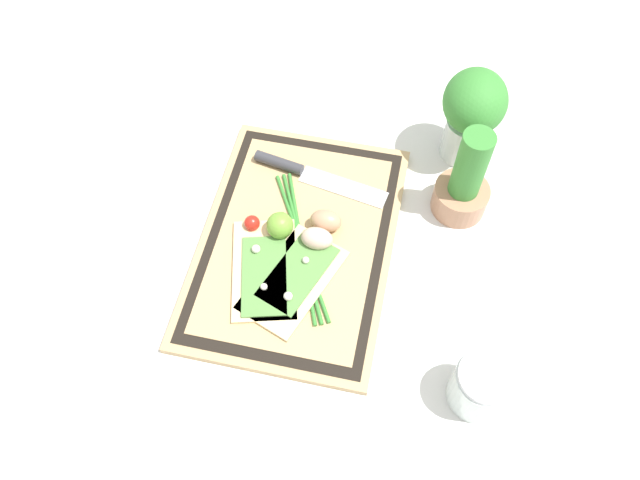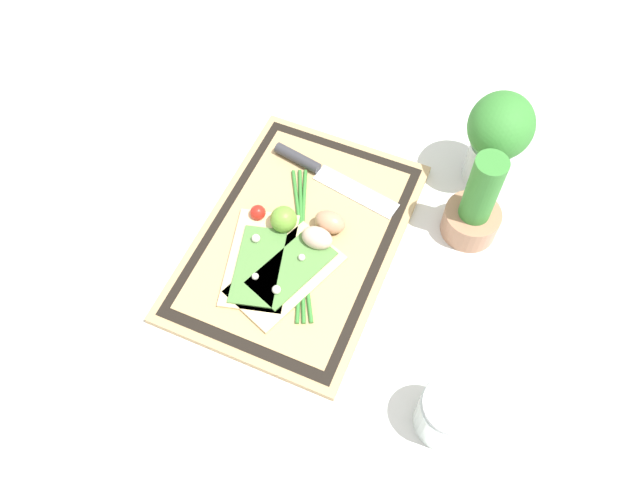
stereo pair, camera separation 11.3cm
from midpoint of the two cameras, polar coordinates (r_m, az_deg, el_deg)
The scene contains 13 objects.
ground_plane at distance 1.17m, azimuth -4.89°, elevation -0.73°, with size 6.00×6.00×0.00m, color silver.
cutting_board at distance 1.16m, azimuth -4.92°, elevation -0.51°, with size 0.51×0.36×0.02m.
pizza_slice_near at distance 1.13m, azimuth -8.01°, elevation -3.02°, with size 0.23×0.16×0.02m.
pizza_slice_far at distance 1.11m, azimuth -5.29°, elevation -3.77°, with size 0.23×0.18×0.02m.
knife at distance 1.24m, azimuth -4.63°, elevation 6.20°, with size 0.08×0.28×0.02m.
egg_brown at distance 1.15m, azimuth -2.27°, elevation 1.55°, with size 0.04×0.06×0.04m, color tan.
egg_pink at distance 1.13m, azimuth -3.19°, elevation -0.19°, with size 0.04×0.06×0.04m, color beige.
lime at distance 1.15m, azimuth -6.51°, elevation 1.10°, with size 0.05×0.05×0.05m, color #70A838.
cherry_tomato_red at distance 1.17m, azimuth -9.00°, elevation 1.31°, with size 0.03×0.03×0.03m, color red.
scallion_bunch at distance 1.15m, azimuth -4.53°, elevation -0.64°, with size 0.31×0.17×0.01m.
herb_pot at distance 1.18m, azimuth 10.39°, elevation 4.76°, with size 0.10×0.10×0.21m.
sauce_jar at distance 1.03m, azimuth 11.36°, elevation -13.32°, with size 0.10×0.10×0.10m.
herb_glass at distance 1.23m, azimuth 11.16°, elevation 11.28°, with size 0.14×0.12×0.20m.
Camera 1 is at (0.58, 0.17, 1.01)m, focal length 35.00 mm.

